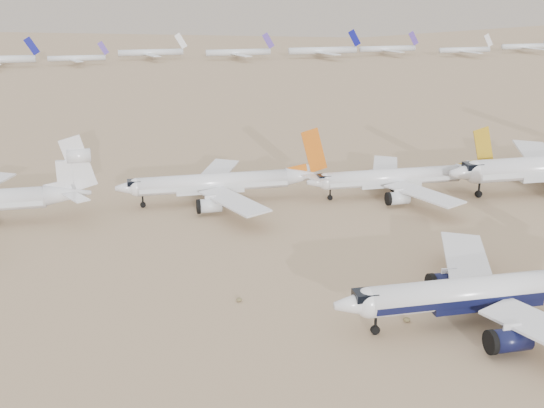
# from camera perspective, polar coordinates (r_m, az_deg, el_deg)

# --- Properties ---
(ground) EXTENTS (7000.00, 7000.00, 0.00)m
(ground) POSITION_cam_1_polar(r_m,az_deg,el_deg) (107.35, 15.05, -9.69)
(ground) COLOR #8F7053
(ground) RESTS_ON ground
(main_airliner) EXTENTS (51.62, 50.42, 18.22)m
(main_airliner) POSITION_cam_1_polar(r_m,az_deg,el_deg) (108.54, 18.96, -6.81)
(main_airliner) COLOR silver
(main_airliner) RESTS_ON ground
(row2_gold_tail) EXTENTS (44.15, 43.18, 15.72)m
(row2_gold_tail) POSITION_cam_1_polar(r_m,az_deg,el_deg) (163.65, 10.74, 2.20)
(row2_gold_tail) COLOR silver
(row2_gold_tail) RESTS_ON ground
(row2_orange_tail) EXTENTS (46.16, 45.16, 16.47)m
(row2_orange_tail) POSITION_cam_1_polar(r_m,az_deg,el_deg) (156.18, -4.16, 1.78)
(row2_orange_tail) COLOR silver
(row2_orange_tail) RESTS_ON ground
(distant_storage_row) EXTENTS (558.39, 63.16, 15.02)m
(distant_storage_row) POSITION_cam_1_polar(r_m,az_deg,el_deg) (430.36, -2.12, 12.57)
(distant_storage_row) COLOR silver
(distant_storage_row) RESTS_ON ground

